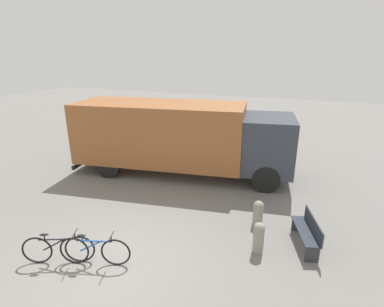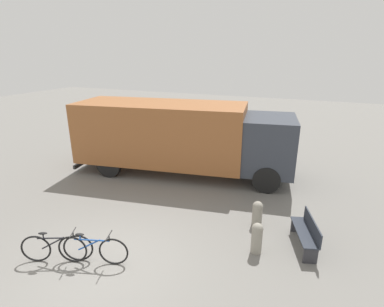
{
  "view_description": "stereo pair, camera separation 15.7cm",
  "coord_description": "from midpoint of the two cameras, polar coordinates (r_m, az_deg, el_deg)",
  "views": [
    {
      "loc": [
        4.21,
        -4.88,
        4.94
      ],
      "look_at": [
        0.53,
        4.19,
        1.61
      ],
      "focal_mm": 28.0,
      "sensor_mm": 36.0,
      "label": 1
    },
    {
      "loc": [
        4.35,
        -4.82,
        4.94
      ],
      "look_at": [
        0.53,
        4.19,
        1.61
      ],
      "focal_mm": 28.0,
      "sensor_mm": 36.0,
      "label": 2
    }
  ],
  "objects": [
    {
      "name": "bicycle_middle",
      "position": [
        7.98,
        -17.82,
        -17.05
      ],
      "size": [
        1.69,
        0.64,
        0.83
      ],
      "rotation": [
        0.0,
        0.0,
        0.31
      ],
      "color": "black",
      "rests_on": "ground"
    },
    {
      "name": "bollard_far_bench",
      "position": [
        9.27,
        12.82,
        -10.9
      ],
      "size": [
        0.31,
        0.31,
        0.78
      ],
      "color": "gray",
      "rests_on": "ground"
    },
    {
      "name": "ground_plane",
      "position": [
        8.14,
        -15.43,
        -19.39
      ],
      "size": [
        60.0,
        60.0,
        0.0
      ],
      "primitive_type": "plane",
      "color": "slate"
    },
    {
      "name": "bollard_near_bench",
      "position": [
        8.13,
        12.82,
        -15.2
      ],
      "size": [
        0.29,
        0.29,
        0.84
      ],
      "color": "gray",
      "rests_on": "ground"
    },
    {
      "name": "delivery_truck",
      "position": [
        12.46,
        -2.0,
        3.59
      ],
      "size": [
        9.24,
        3.96,
        2.97
      ],
      "rotation": [
        0.0,
        0.0,
        0.16
      ],
      "color": "#99592D",
      "rests_on": "ground"
    },
    {
      "name": "park_bench",
      "position": [
        8.72,
        21.54,
        -13.7
      ],
      "size": [
        0.83,
        1.53,
        0.82
      ],
      "rotation": [
        0.0,
        0.0,
        1.88
      ],
      "color": "#282D38",
      "rests_on": "ground"
    },
    {
      "name": "bicycle_near",
      "position": [
        8.35,
        -23.83,
        -16.08
      ],
      "size": [
        1.62,
        0.78,
        0.83
      ],
      "rotation": [
        0.0,
        0.0,
        0.43
      ],
      "color": "black",
      "rests_on": "ground"
    }
  ]
}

